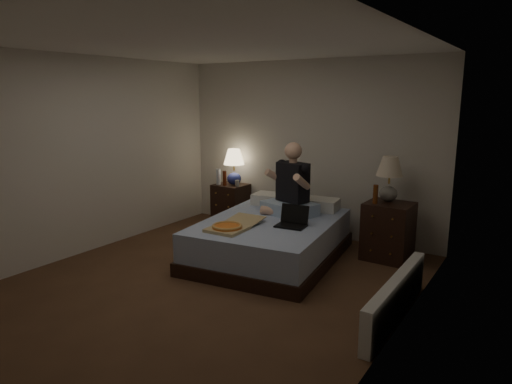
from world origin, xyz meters
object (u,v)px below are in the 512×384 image
Objects in this scene: bed at (270,240)px; beer_bottle_right at (375,194)px; lamp_left at (234,167)px; beer_bottle_left at (225,178)px; radiator at (396,298)px; nightstand_left at (231,204)px; soda_can at (237,183)px; laptop at (291,217)px; nightstand_right at (388,231)px; person at (290,179)px; pizza_box at (227,227)px; water_bottle at (218,177)px; lamp_right at (389,179)px.

bed is 8.65× the size of beer_bottle_right.
lamp_left is at bearing 170.90° from beer_bottle_right.
radiator is at bearing -27.38° from beer_bottle_left.
radiator is (3.14, -1.76, -0.12)m from nightstand_left.
laptop is at bearing -35.01° from soda_can.
radiator is at bearing -27.71° from nightstand_left.
soda_can is 3.43m from radiator.
beer_bottle_right is at bearing 116.52° from radiator.
person is at bearing -158.51° from nightstand_right.
bed is 5.85× the size of laptop.
pizza_box is at bearing -52.23° from beer_bottle_left.
soda_can is 1.87m from laptop.
water_bottle is 3.72m from radiator.
lamp_left is 5.60× the size of soda_can.
lamp_left is 2.08m from pizza_box.
beer_bottle_left is at bearing -170.49° from soda_can.
person is (1.38, -0.69, 0.05)m from lamp_left.
nightstand_right is at bearing -3.80° from nightstand_left.
soda_can is (0.34, 0.03, -0.07)m from water_bottle.
lamp_left is 0.60× the size of person.
beer_bottle_left is 0.14× the size of radiator.
bed is at bearing -33.50° from beer_bottle_left.
person is (0.06, 0.38, 0.71)m from bed.
beer_bottle_right is 1.10m from laptop.
laptop is at bearing -132.26° from beer_bottle_right.
beer_bottle_left is at bearing 174.20° from person.
soda_can reaches higher than nightstand_left.
beer_bottle_right is at bearing -5.40° from water_bottle.
pizza_box is (-0.53, -0.53, -0.08)m from laptop.
person is (1.58, -0.55, 0.21)m from water_bottle.
nightstand_left reaches higher than pizza_box.
water_bottle is (-0.20, -0.14, -0.16)m from lamp_left.
bed is 3.55× the size of lamp_right.
lamp_left reaches higher than beer_bottle_left.
beer_bottle_right reaches higher than soda_can.
nightstand_left is 6.31× the size of soda_can.
soda_can is at bearing 119.48° from pizza_box.
laptop is 1.60m from radiator.
nightstand_right is 0.77× the size of person.
soda_can is 0.13× the size of pizza_box.
lamp_right reaches higher than nightstand_left.
beer_bottle_left reaches higher than radiator.
lamp_right is at bearing 29.97° from bed.
laptop reaches higher than bed.
person reaches higher than lamp_left.
nightstand_left is 2.63m from lamp_right.
pizza_box is (-1.26, -1.32, -0.29)m from beer_bottle_right.
lamp_right is 0.28m from beer_bottle_right.
beer_bottle_right is at bearing 25.10° from bed.
lamp_left is at bearing 141.46° from soda_can.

